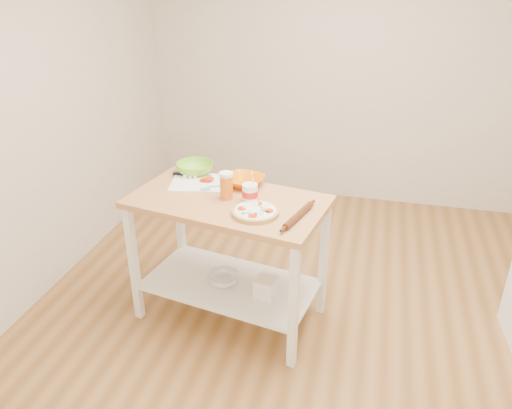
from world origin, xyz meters
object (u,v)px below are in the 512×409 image
object	(u,v)px
shelf_glass_bowl	(223,279)
shelf_bin	(266,287)
green_bowl	(195,168)
yogurt_tub	(250,193)
orange_bowl	(244,181)
spatula	(210,188)
rolling_pin	(298,216)
beer_pint	(226,185)
prep_island	(229,233)
cutting_board	(201,182)
knife	(187,174)
pizza	(255,211)

from	to	relation	value
shelf_glass_bowl	shelf_bin	xyz separation A→B (m)	(0.32, -0.07, 0.03)
green_bowl	yogurt_tub	xyz separation A→B (m)	(0.49, -0.34, 0.02)
orange_bowl	yogurt_tub	xyz separation A→B (m)	(0.10, -0.23, 0.03)
spatula	orange_bowl	xyz separation A→B (m)	(0.20, 0.12, 0.02)
yogurt_tub	rolling_pin	xyz separation A→B (m)	(0.33, -0.15, -0.04)
orange_bowl	beer_pint	xyz separation A→B (m)	(-0.06, -0.22, 0.06)
prep_island	rolling_pin	distance (m)	0.57
spatula	shelf_glass_bowl	world-z (taller)	spatula
cutting_board	orange_bowl	xyz separation A→B (m)	(0.29, 0.04, 0.02)
knife	green_bowl	bearing A→B (deg)	54.97
knife	beer_pint	bearing A→B (deg)	-39.97
prep_island	shelf_glass_bowl	xyz separation A→B (m)	(-0.04, -0.01, -0.36)
cutting_board	spatula	bearing A→B (deg)	-52.71
prep_island	spatula	xyz separation A→B (m)	(-0.15, 0.11, 0.26)
prep_island	pizza	xyz separation A→B (m)	(0.22, -0.15, 0.26)
prep_island	green_bowl	bearing A→B (deg)	135.47
prep_island	shelf_glass_bowl	distance (m)	0.36
knife	yogurt_tub	xyz separation A→B (m)	(0.53, -0.28, 0.04)
rolling_pin	shelf_bin	size ratio (longest dim) A/B	2.57
green_bowl	yogurt_tub	bearing A→B (deg)	-34.83
shelf_glass_bowl	pizza	bearing A→B (deg)	-28.40
spatula	rolling_pin	xyz separation A→B (m)	(0.63, -0.26, 0.00)
green_bowl	beer_pint	size ratio (longest dim) A/B	1.48
yogurt_tub	orange_bowl	bearing A→B (deg)	113.21
pizza	knife	world-z (taller)	pizza
cutting_board	shelf_bin	xyz separation A→B (m)	(0.52, -0.27, -0.58)
orange_bowl	rolling_pin	world-z (taller)	orange_bowl
spatula	shelf_bin	world-z (taller)	spatula
pizza	shelf_bin	size ratio (longest dim) A/B	2.19
knife	shelf_bin	world-z (taller)	knife
knife	beer_pint	distance (m)	0.46
green_bowl	orange_bowl	bearing A→B (deg)	-15.31
spatula	cutting_board	bearing A→B (deg)	109.31
orange_bowl	beer_pint	bearing A→B (deg)	-104.29
shelf_bin	pizza	bearing A→B (deg)	-124.38
prep_island	green_bowl	xyz separation A→B (m)	(-0.34, 0.34, 0.29)
orange_bowl	yogurt_tub	world-z (taller)	yogurt_tub
cutting_board	prep_island	bearing A→B (deg)	-49.15
spatula	orange_bowl	bearing A→B (deg)	2.96
yogurt_tub	shelf_bin	bearing A→B (deg)	-31.08
yogurt_tub	shelf_glass_bowl	size ratio (longest dim) A/B	0.96
prep_island	knife	xyz separation A→B (m)	(-0.38, 0.27, 0.27)
beer_pint	rolling_pin	distance (m)	0.52
beer_pint	green_bowl	bearing A→B (deg)	135.67
pizza	spatula	size ratio (longest dim) A/B	2.20
pizza	rolling_pin	xyz separation A→B (m)	(0.26, 0.00, 0.00)
yogurt_tub	knife	bearing A→B (deg)	152.26
beer_pint	shelf_bin	world-z (taller)	beer_pint
spatula	knife	size ratio (longest dim) A/B	0.48
yogurt_tub	rolling_pin	bearing A→B (deg)	-24.05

